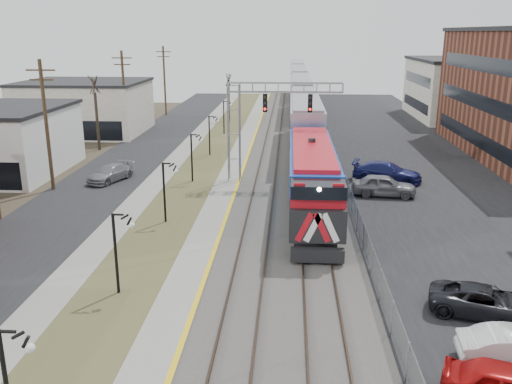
{
  "coord_description": "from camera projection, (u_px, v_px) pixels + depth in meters",
  "views": [
    {
      "loc": [
        3.93,
        -14.76,
        11.87
      ],
      "look_at": [
        1.98,
        16.57,
        2.6
      ],
      "focal_mm": 38.0,
      "sensor_mm": 36.0,
      "label": 1
    }
  ],
  "objects": [
    {
      "name": "ballast_bed",
      "position": [
        290.0,
        163.0,
        50.96
      ],
      "size": [
        8.0,
        120.0,
        0.2
      ],
      "primitive_type": "cube",
      "color": "#595651",
      "rests_on": "ground"
    },
    {
      "name": "track_near",
      "position": [
        268.0,
        160.0,
        51.03
      ],
      "size": [
        1.58,
        120.0,
        0.15
      ],
      "color": "#2D2119",
      "rests_on": "ballast_bed"
    },
    {
      "name": "car_lot_c",
      "position": [
        486.0,
        302.0,
        23.39
      ],
      "size": [
        5.16,
        3.48,
        1.31
      ],
      "primitive_type": "imported",
      "rotation": [
        0.0,
        0.0,
        1.27
      ],
      "color": "black",
      "rests_on": "ground"
    },
    {
      "name": "car_lot_e",
      "position": [
        384.0,
        186.0,
        40.62
      ],
      "size": [
        4.95,
        2.44,
        1.63
      ],
      "primitive_type": "imported",
      "rotation": [
        0.0,
        0.0,
        1.46
      ],
      "color": "slate",
      "rests_on": "ground"
    },
    {
      "name": "street_west",
      "position": [
        128.0,
        161.0,
        51.9
      ],
      "size": [
        7.0,
        120.0,
        0.04
      ],
      "primitive_type": "cube",
      "color": "black",
      "rests_on": "ground"
    },
    {
      "name": "utility_poles",
      "position": [
        47.0,
        127.0,
        41.1
      ],
      "size": [
        0.28,
        80.28,
        10.0
      ],
      "color": "#4C3823",
      "rests_on": "ground"
    },
    {
      "name": "sidewalk",
      "position": [
        174.0,
        162.0,
        51.63
      ],
      "size": [
        2.0,
        120.0,
        0.08
      ],
      "primitive_type": "cube",
      "color": "gray",
      "rests_on": "ground"
    },
    {
      "name": "platform_edge",
      "position": [
        246.0,
        160.0,
        51.16
      ],
      "size": [
        0.24,
        120.0,
        0.01
      ],
      "primitive_type": "cube",
      "color": "gold",
      "rests_on": "platform"
    },
    {
      "name": "lampposts",
      "position": [
        165.0,
        192.0,
        34.9
      ],
      "size": [
        0.14,
        62.14,
        4.0
      ],
      "color": "black",
      "rests_on": "ground"
    },
    {
      "name": "grass_median",
      "position": [
        205.0,
        162.0,
        51.45
      ],
      "size": [
        4.0,
        120.0,
        0.06
      ],
      "primitive_type": "cube",
      "color": "#4A4C28",
      "rests_on": "ground"
    },
    {
      "name": "car_street_b",
      "position": [
        110.0,
        174.0,
        44.73
      ],
      "size": [
        3.42,
        4.97,
        1.34
      ],
      "primitive_type": "imported",
      "rotation": [
        0.0,
        0.0,
        -0.37
      ],
      "color": "gray",
      "rests_on": "ground"
    },
    {
      "name": "platform",
      "position": [
        237.0,
        162.0,
        51.25
      ],
      "size": [
        2.0,
        120.0,
        0.24
      ],
      "primitive_type": "cube",
      "color": "gray",
      "rests_on": "ground"
    },
    {
      "name": "fence",
      "position": [
        335.0,
        156.0,
        50.51
      ],
      "size": [
        0.04,
        120.0,
        1.6
      ],
      "primitive_type": "cube",
      "color": "gray",
      "rests_on": "ground"
    },
    {
      "name": "parking_lot",
      "position": [
        419.0,
        165.0,
        50.26
      ],
      "size": [
        16.0,
        120.0,
        0.04
      ],
      "primitive_type": "cube",
      "color": "black",
      "rests_on": "ground"
    },
    {
      "name": "track_far",
      "position": [
        306.0,
        161.0,
        50.82
      ],
      "size": [
        1.58,
        120.0,
        0.15
      ],
      "color": "#2D2119",
      "rests_on": "ballast_bed"
    },
    {
      "name": "bare_trees",
      "position": [
        126.0,
        126.0,
        54.96
      ],
      "size": [
        12.3,
        42.3,
        5.95
      ],
      "color": "#382D23",
      "rests_on": "ground"
    },
    {
      "name": "train",
      "position": [
        300.0,
        94.0,
        81.13
      ],
      "size": [
        3.0,
        108.65,
        5.33
      ],
      "color": "#133EA1",
      "rests_on": "ground"
    },
    {
      "name": "car_lot_d",
      "position": [
        387.0,
        172.0,
        44.52
      ],
      "size": [
        6.0,
        3.71,
        1.62
      ],
      "primitive_type": "imported",
      "rotation": [
        0.0,
        0.0,
        1.3
      ],
      "color": "navy",
      "rests_on": "ground"
    },
    {
      "name": "signal_gantry",
      "position": [
        255.0,
        115.0,
        42.86
      ],
      "size": [
        9.0,
        1.07,
        8.15
      ],
      "color": "gray",
      "rests_on": "ground"
    }
  ]
}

